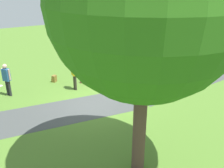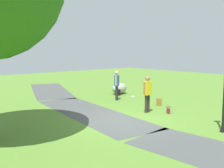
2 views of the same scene
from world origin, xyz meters
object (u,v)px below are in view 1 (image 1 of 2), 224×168
at_px(woman_with_handbag, 74,72).
at_px(man_near_boulder, 7,78).
at_px(large_shade_tree, 146,4).
at_px(frisbee_on_grass, 0,86).
at_px(spare_backpack_on_lawn, 54,79).
at_px(handbag_on_grass, 83,81).
at_px(lamp_post, 136,41).

distance_m(woman_with_handbag, man_near_boulder, 3.46).
distance_m(large_shade_tree, frisbee_on_grass, 11.15).
bearing_deg(spare_backpack_on_lawn, handbag_on_grass, 143.62).
bearing_deg(large_shade_tree, man_near_boulder, -71.54).
xyz_separation_m(woman_with_handbag, handbag_on_grass, (-0.76, -0.64, -0.88)).
height_order(large_shade_tree, woman_with_handbag, large_shade_tree).
distance_m(handbag_on_grass, spare_backpack_on_lawn, 1.75).
height_order(large_shade_tree, lamp_post, large_shade_tree).
height_order(spare_backpack_on_lawn, frisbee_on_grass, spare_backpack_on_lawn).
distance_m(woman_with_handbag, frisbee_on_grass, 4.53).
bearing_deg(woman_with_handbag, spare_backpack_on_lawn, -68.69).
bearing_deg(man_near_boulder, frisbee_on_grass, -81.61).
bearing_deg(frisbee_on_grass, handbag_on_grass, 155.22).
height_order(handbag_on_grass, spare_backpack_on_lawn, spare_backpack_on_lawn).
bearing_deg(large_shade_tree, lamp_post, -124.33).
bearing_deg(frisbee_on_grass, large_shade_tree, 106.83).
height_order(lamp_post, frisbee_on_grass, lamp_post).
distance_m(lamp_post, frisbee_on_grass, 8.26).
bearing_deg(handbag_on_grass, spare_backpack_on_lawn, -36.38).
distance_m(lamp_post, woman_with_handbag, 4.08).
bearing_deg(handbag_on_grass, man_near_boulder, -5.41).
bearing_deg(spare_backpack_on_lawn, frisbee_on_grass, -18.14).
xyz_separation_m(woman_with_handbag, frisbee_on_grass, (3.55, -2.62, -1.01)).
relative_size(handbag_on_grass, frisbee_on_grass, 1.61).
height_order(lamp_post, woman_with_handbag, lamp_post).
relative_size(lamp_post, spare_backpack_on_lawn, 9.50).
bearing_deg(woman_with_handbag, large_shade_tree, 84.36).
bearing_deg(handbag_on_grass, large_shade_tree, 79.16).
xyz_separation_m(large_shade_tree, woman_with_handbag, (-0.68, -6.87, -4.10)).
bearing_deg(man_near_boulder, woman_with_handbag, 162.86).
distance_m(large_shade_tree, woman_with_handbag, 8.02).
xyz_separation_m(large_shade_tree, lamp_post, (-4.53, -6.63, -2.78)).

